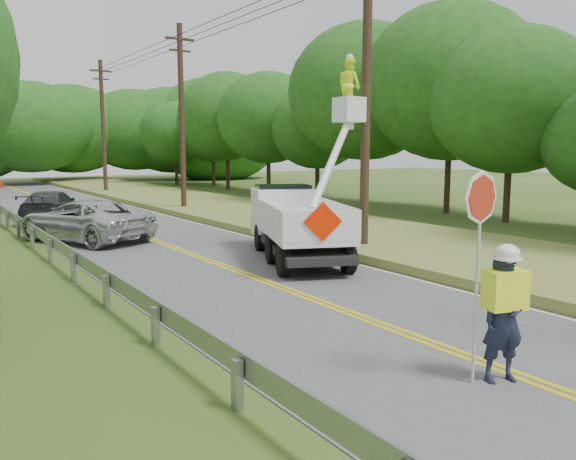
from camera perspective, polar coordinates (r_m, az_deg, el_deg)
ground at (r=9.83m, az=20.17°, el=-12.88°), size 140.00×140.00×0.00m
road at (r=21.03m, az=-12.09°, el=-1.46°), size 7.20×96.00×0.03m
guardrail at (r=20.76m, az=-23.45°, el=-0.56°), size 0.18×48.00×0.77m
utility_poles at (r=25.69m, az=-4.32°, el=12.16°), size 1.60×43.30×10.00m
tall_grass_verge at (r=24.46m, az=3.57°, el=0.36°), size 7.00×96.00×0.30m
treeline_right at (r=37.01m, az=5.45°, el=12.09°), size 11.13×51.91×11.03m
treeline_horizon at (r=62.19m, az=-25.19°, el=9.24°), size 56.62×15.01×12.00m
flagger at (r=8.99m, az=20.68°, el=-7.31°), size 1.20×0.64×3.12m
bucket_truck at (r=18.56m, az=0.88°, el=1.96°), size 4.34×6.55×6.23m
suv_silver at (r=22.64m, az=-19.62°, el=0.91°), size 4.58×6.10×1.54m
suv_darkgrey at (r=29.54m, az=-22.55°, el=2.24°), size 3.92×5.35×1.44m
yard_sign at (r=17.17m, az=21.29°, el=-2.44°), size 0.44×0.15×0.65m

